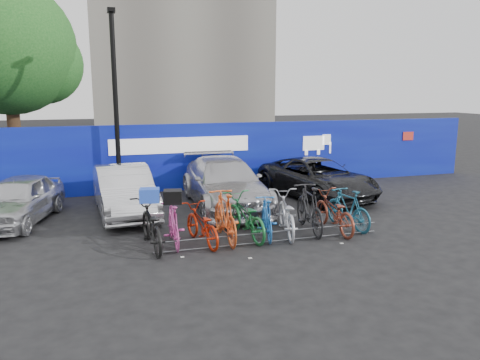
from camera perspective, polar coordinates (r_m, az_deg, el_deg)
name	(u,v)px	position (r m, az deg, el deg)	size (l,w,h in m)	color
ground	(263,236)	(11.81, 2.81, -6.82)	(100.00, 100.00, 0.00)	black
hoarding	(208,156)	(17.18, -3.91, 2.94)	(22.00, 0.18, 2.40)	#0B0F99
tree	(14,51)	(20.88, -25.87, 13.96)	(5.40, 5.20, 7.80)	#382314
lamppost	(116,100)	(15.98, -14.93, 9.43)	(0.25, 0.50, 6.11)	black
bike_rack	(272,237)	(11.23, 3.86, -6.93)	(5.60, 0.03, 0.30)	#595B60
car_0	(18,200)	(14.16, -25.43, -2.16)	(1.53, 3.81, 1.30)	#B1B2B6
car_1	(124,191)	(14.06, -13.95, -1.27)	(1.49, 4.26, 1.40)	silver
car_2	(225,183)	(14.51, -1.87, -0.39)	(2.09, 5.14, 1.49)	#B6B6BB
car_3	(317,178)	(16.02, 9.42, 0.22)	(2.17, 4.71, 1.31)	black
bike_0	(151,225)	(10.97, -10.84, -5.43)	(0.73, 2.09, 1.10)	black
bike_1	(174,224)	(11.09, -8.11, -5.36)	(0.48, 1.70, 1.02)	#CF4699
bike_2	(201,225)	(11.10, -4.72, -5.48)	(0.63, 1.80, 0.94)	#AF2109
bike_3	(225,216)	(11.28, -1.85, -4.43)	(0.58, 2.04, 1.23)	#E15823
bike_4	(245,217)	(11.51, 0.62, -4.48)	(0.72, 2.06, 1.08)	#196530
bike_5	(267,218)	(11.55, 3.27, -4.62)	(0.48, 1.69, 1.01)	blue
bike_6	(286,214)	(11.82, 5.62, -4.12)	(0.72, 2.06, 1.08)	#B5B7BE
bike_7	(309,208)	(12.12, 8.47, -3.44)	(0.58, 2.05, 1.23)	#232426
bike_8	(333,212)	(12.24, 11.31, -3.83)	(0.70, 1.99, 1.05)	maroon
bike_9	(348,209)	(12.60, 13.03, -3.44)	(0.50, 1.77, 1.07)	#1F5F7C
cargo_crate	(150,195)	(10.79, -10.97, -1.84)	(0.44, 0.33, 0.31)	blue
cargo_topcase	(173,197)	(10.93, -8.20, -2.02)	(0.42, 0.37, 0.31)	black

